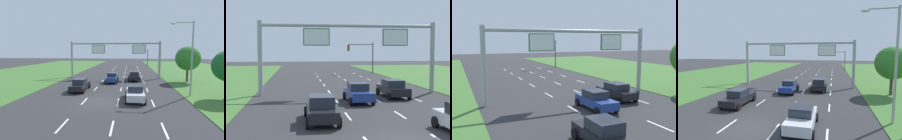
{
  "view_description": "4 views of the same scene",
  "coord_description": "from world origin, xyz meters",
  "views": [
    {
      "loc": [
        2.94,
        -17.3,
        5.21
      ],
      "look_at": [
        -0.57,
        16.34,
        1.48
      ],
      "focal_mm": 28.0,
      "sensor_mm": 36.0,
      "label": 1
    },
    {
      "loc": [
        -4.99,
        -13.7,
        4.32
      ],
      "look_at": [
        -0.67,
        19.09,
        2.15
      ],
      "focal_mm": 50.0,
      "sensor_mm": 36.0,
      "label": 2
    },
    {
      "loc": [
        -10.74,
        -6.17,
        5.78
      ],
      "look_at": [
        0.11,
        18.17,
        2.52
      ],
      "focal_mm": 40.0,
      "sensor_mm": 36.0,
      "label": 3
    },
    {
      "loc": [
        5.52,
        -10.64,
        5.31
      ],
      "look_at": [
        -1.88,
        19.08,
        2.1
      ],
      "focal_mm": 28.0,
      "sensor_mm": 36.0,
      "label": 4
    }
  ],
  "objects": [
    {
      "name": "lane_dashes_slip",
      "position": [
        5.25,
        12.0,
        0.0
      ],
      "size": [
        0.14,
        62.4,
        0.01
      ],
      "color": "white",
      "rests_on": "ground_plane"
    },
    {
      "name": "car_mid_lane",
      "position": [
        3.49,
        0.9,
        0.78
      ],
      "size": [
        2.09,
        4.16,
        1.59
      ],
      "rotation": [
        0.0,
        0.0,
        0.01
      ],
      "color": "silver",
      "rests_on": "ground_plane"
    },
    {
      "name": "sign_gantry",
      "position": [
        0.14,
        15.93,
        4.86
      ],
      "size": [
        17.24,
        0.44,
        7.0
      ],
      "color": "#9EA0A5",
      "rests_on": "ground_plane"
    },
    {
      "name": "ground_plane",
      "position": [
        0.0,
        0.0,
        0.0
      ],
      "size": [
        200.0,
        200.0,
        0.0
      ],
      "primitive_type": "plane",
      "color": "#2D2D30"
    },
    {
      "name": "roadside_tree_mid",
      "position": [
        12.43,
        12.71,
        3.95
      ],
      "size": [
        4.0,
        4.0,
        5.97
      ],
      "color": "#513823",
      "rests_on": "ground_plane"
    },
    {
      "name": "lane_dashes_inner_right",
      "position": [
        1.75,
        12.0,
        0.0
      ],
      "size": [
        0.14,
        62.4,
        0.01
      ],
      "color": "white",
      "rests_on": "ground_plane"
    },
    {
      "name": "car_lead_silver",
      "position": [
        3.64,
        13.58,
        0.8
      ],
      "size": [
        2.17,
        4.52,
        1.59
      ],
      "rotation": [
        0.0,
        0.0,
        0.03
      ],
      "color": "black",
      "rests_on": "ground_plane"
    },
    {
      "name": "car_far_ahead",
      "position": [
        -0.04,
        11.33,
        0.79
      ],
      "size": [
        2.0,
        4.31,
        1.59
      ],
      "rotation": [
        0.0,
        0.0,
        0.01
      ],
      "color": "navy",
      "rests_on": "ground_plane"
    },
    {
      "name": "car_near_red",
      "position": [
        -3.58,
        4.71,
        0.78
      ],
      "size": [
        1.98,
        4.37,
        1.59
      ],
      "rotation": [
        0.0,
        0.0,
        0.0
      ],
      "color": "black",
      "rests_on": "ground_plane"
    },
    {
      "name": "lane_dashes_inner_left",
      "position": [
        -1.75,
        12.0,
        0.0
      ],
      "size": [
        0.14,
        62.4,
        0.01
      ],
      "color": "white",
      "rests_on": "ground_plane"
    },
    {
      "name": "traffic_light_mast",
      "position": [
        6.78,
        41.85,
        3.87
      ],
      "size": [
        4.76,
        0.49,
        5.6
      ],
      "color": "#47494F",
      "rests_on": "ground_plane"
    },
    {
      "name": "street_lamp",
      "position": [
        9.49,
        3.22,
        5.08
      ],
      "size": [
        2.61,
        0.32,
        8.5
      ],
      "color": "#9EA0A5",
      "rests_on": "ground_plane"
    }
  ]
}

